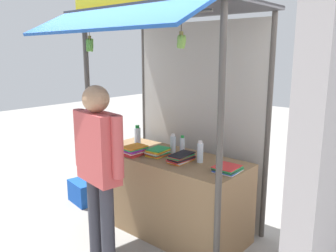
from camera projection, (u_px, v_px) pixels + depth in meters
ground_plane at (168, 228)px, 4.14m from camera, size 20.00×20.00×0.00m
stall_counter at (168, 193)px, 4.04m from camera, size 1.86×0.78×0.91m
stall_structure at (178, 81)px, 3.89m from camera, size 2.06×1.70×2.87m
water_bottle_back_left at (182, 145)px, 4.00m from camera, size 0.06×0.06×0.22m
water_bottle_left at (173, 144)px, 4.02m from camera, size 0.07×0.07×0.23m
water_bottle_far_right at (200, 152)px, 3.69m from camera, size 0.07×0.07×0.24m
water_bottle_right at (137, 137)px, 4.29m from camera, size 0.08×0.08×0.28m
magazine_stack_mid_right at (181, 158)px, 3.73m from camera, size 0.20×0.33×0.09m
magazine_stack_mid_left at (227, 169)px, 3.42m from camera, size 0.25×0.27×0.06m
magazine_stack_far_left at (158, 152)px, 3.94m from camera, size 0.22×0.27×0.08m
magazine_stack_center at (135, 150)px, 3.98m from camera, size 0.24×0.31×0.10m
banana_bunch_inner_right at (90, 45)px, 3.77m from camera, size 0.10×0.10×0.31m
banana_bunch_rightmost at (181, 41)px, 2.95m from camera, size 0.09×0.09×0.29m
vendor_person at (98, 159)px, 3.30m from camera, size 0.67×0.29×1.78m
plastic_crate at (89, 190)px, 4.88m from camera, size 0.51×0.51×0.31m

